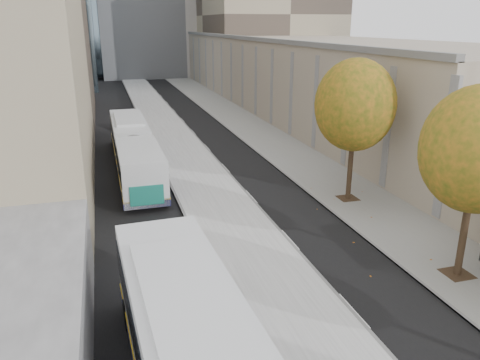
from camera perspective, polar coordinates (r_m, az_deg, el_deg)
name	(u,v)px	position (r m, az deg, el deg)	size (l,w,h in m)	color
bus_platform	(182,152)	(37.27, -7.07, 3.44)	(4.25, 150.00, 0.15)	#ABABAB
sidewalk	(277,145)	(39.30, 4.53, 4.26)	(4.75, 150.00, 0.08)	gray
building_tan	(281,65)	(69.48, 4.98, 13.76)	(18.00, 92.00, 8.00)	#A29380
tree_c	(478,150)	(19.39, 26.98, 3.27)	(4.20, 4.20, 7.28)	black
tree_d	(355,105)	(26.44, 13.84, 8.82)	(4.40, 4.40, 7.60)	black
bus_far	(134,148)	(33.10, -12.85, 3.82)	(2.60, 16.93, 2.82)	silver
distant_car	(125,124)	(46.04, -13.88, 6.64)	(1.48, 3.67, 1.25)	white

